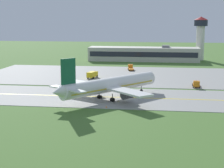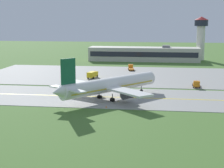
# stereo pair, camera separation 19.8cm
# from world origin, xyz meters

# --- Properties ---
(ground_plane) EXTENTS (500.00, 500.00, 0.00)m
(ground_plane) POSITION_xyz_m (0.00, 0.00, 0.00)
(ground_plane) COLOR #47702D
(taxiway_strip) EXTENTS (240.00, 28.00, 0.10)m
(taxiway_strip) POSITION_xyz_m (0.00, 0.00, 0.05)
(taxiway_strip) COLOR gray
(taxiway_strip) RESTS_ON ground
(apron_pad) EXTENTS (140.00, 52.00, 0.10)m
(apron_pad) POSITION_xyz_m (10.00, 42.00, 0.05)
(apron_pad) COLOR gray
(apron_pad) RESTS_ON ground
(taxiway_centreline) EXTENTS (220.00, 0.60, 0.01)m
(taxiway_centreline) POSITION_xyz_m (0.00, 0.00, 0.11)
(taxiway_centreline) COLOR yellow
(taxiway_centreline) RESTS_ON taxiway_strip
(airplane_lead) EXTENTS (29.18, 33.55, 12.70)m
(airplane_lead) POSITION_xyz_m (-2.97, -2.73, 4.13)
(airplane_lead) COLOR white
(airplane_lead) RESTS_ON ground
(service_truck_baggage) EXTENTS (3.50, 6.32, 2.60)m
(service_truck_baggage) POSITION_xyz_m (-14.87, 33.11, 1.53)
(service_truck_baggage) COLOR yellow
(service_truck_baggage) RESTS_ON ground
(service_truck_catering) EXTENTS (3.20, 6.66, 2.59)m
(service_truck_catering) POSITION_xyz_m (-2.45, 57.60, 1.18)
(service_truck_catering) COLOR orange
(service_truck_catering) RESTS_ON ground
(service_truck_pushback) EXTENTS (2.56, 6.48, 2.59)m
(service_truck_pushback) POSITION_xyz_m (22.67, 19.12, 1.18)
(service_truck_pushback) COLOR orange
(service_truck_pushback) RESTS_ON ground
(terminal_building) EXTENTS (58.04, 12.06, 8.47)m
(terminal_building) POSITION_xyz_m (1.20, 93.98, 3.65)
(terminal_building) COLOR beige
(terminal_building) RESTS_ON ground
(control_tower) EXTENTS (7.60, 7.60, 23.34)m
(control_tower) POSITION_xyz_m (31.18, 103.06, 14.23)
(control_tower) COLOR silver
(control_tower) RESTS_ON ground
(traffic_cone_near_edge) EXTENTS (0.44, 0.44, 0.60)m
(traffic_cone_near_edge) POSITION_xyz_m (-2.37, -12.98, 0.30)
(traffic_cone_near_edge) COLOR orange
(traffic_cone_near_edge) RESTS_ON ground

